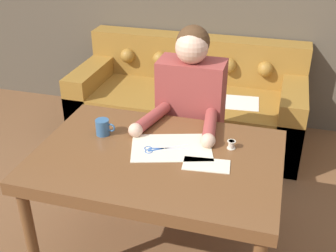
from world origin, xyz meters
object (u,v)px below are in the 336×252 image
mug (103,127)px  couch (189,104)px  dining_table (157,167)px  person (190,123)px  thread_spool (231,145)px  scissors (159,149)px

mug → couch: bearing=83.3°
dining_table → mug: bearing=161.8°
couch → person: bearing=-76.8°
dining_table → couch: (-0.18, 1.53, -0.37)m
person → thread_spool: person is taller
person → mug: 0.62m
dining_table → mug: mug is taller
dining_table → couch: bearing=96.8°
dining_table → person: size_ratio=1.00×
mug → thread_spool: (0.71, 0.05, -0.02)m
thread_spool → couch: bearing=111.6°
dining_table → person: bearing=85.9°
scissors → mug: 0.35m
dining_table → thread_spool: thread_spool is taller
mug → thread_spool: mug is taller
scissors → mug: mug is taller
thread_spool → mug: bearing=-176.2°
person → scissors: (-0.05, -0.53, 0.11)m
scissors → mug: bearing=168.5°
couch → mug: mug is taller
person → thread_spool: bearing=-52.4°
couch → person: 1.04m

